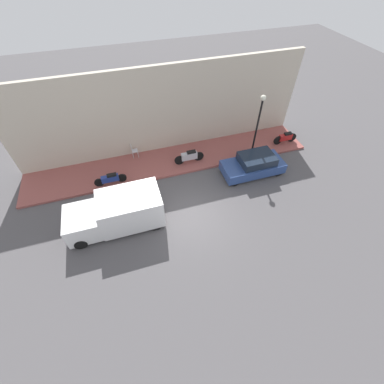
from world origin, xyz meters
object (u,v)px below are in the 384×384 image
(motorcycle_red, at_px, (285,138))
(motorcycle_blue, at_px, (110,179))
(scooter_silver, at_px, (189,156))
(parked_car, at_px, (254,165))
(delivery_van, at_px, (116,213))
(cafe_chair, at_px, (133,150))
(streetlamp, at_px, (259,118))

(motorcycle_red, bearing_deg, motorcycle_blue, 92.35)
(motorcycle_blue, xyz_separation_m, scooter_silver, (0.51, -5.23, 0.07))
(parked_car, bearing_deg, delivery_van, 100.45)
(delivery_van, distance_m, cafe_chair, 5.63)
(motorcycle_blue, distance_m, motorcycle_red, 12.53)
(parked_car, bearing_deg, motorcycle_blue, 80.27)
(motorcycle_blue, distance_m, scooter_silver, 5.26)
(streetlamp, bearing_deg, parked_car, 156.81)
(motorcycle_red, distance_m, scooter_silver, 7.29)
(parked_car, distance_m, scooter_silver, 4.23)
(parked_car, bearing_deg, streetlamp, -23.19)
(cafe_chair, bearing_deg, motorcycle_blue, 141.47)
(motorcycle_blue, height_order, motorcycle_red, motorcycle_red)
(motorcycle_blue, bearing_deg, parked_car, -99.73)
(motorcycle_blue, distance_m, streetlamp, 9.88)
(motorcycle_blue, bearing_deg, delivery_van, -177.73)
(motorcycle_red, xyz_separation_m, cafe_chair, (1.71, 10.75, 0.09))
(parked_car, height_order, motorcycle_red, parked_car)
(parked_car, relative_size, cafe_chair, 4.16)
(delivery_van, relative_size, scooter_silver, 2.45)
(delivery_van, bearing_deg, motorcycle_blue, 2.27)
(motorcycle_red, xyz_separation_m, scooter_silver, (0.00, 7.29, 0.03))
(delivery_van, bearing_deg, motorcycle_red, -73.51)
(parked_car, relative_size, streetlamp, 0.90)
(streetlamp, bearing_deg, motorcycle_red, -78.80)
(parked_car, xyz_separation_m, streetlamp, (1.46, -0.62, 2.43))
(motorcycle_blue, bearing_deg, motorcycle_red, -87.65)
(delivery_van, xyz_separation_m, scooter_silver, (3.67, -5.11, -0.36))
(parked_car, xyz_separation_m, motorcycle_blue, (1.53, 8.93, -0.09))
(motorcycle_blue, xyz_separation_m, motorcycle_red, (0.51, -12.52, 0.04))
(parked_car, relative_size, scooter_silver, 1.96)
(scooter_silver, height_order, streetlamp, streetlamp)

